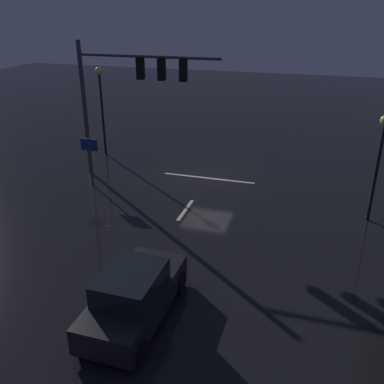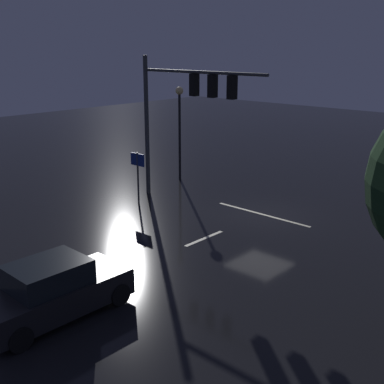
{
  "view_description": "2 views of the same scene",
  "coord_description": "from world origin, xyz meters",
  "px_view_note": "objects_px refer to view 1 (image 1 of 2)",
  "views": [
    {
      "loc": [
        -5.38,
        20.55,
        8.57
      ],
      "look_at": [
        -0.96,
        6.12,
        1.92
      ],
      "focal_mm": 39.8,
      "sensor_mm": 36.0,
      "label": 1
    },
    {
      "loc": [
        -12.22,
        18.02,
        7.43
      ],
      "look_at": [
        -0.69,
        5.47,
        2.41
      ],
      "focal_mm": 46.38,
      "sensor_mm": 36.0,
      "label": 2
    }
  ],
  "objects_px": {
    "street_lamp_left_kerb": "(381,148)",
    "street_lamp_right_kerb": "(101,95)",
    "traffic_signal_assembly": "(129,84)",
    "route_sign": "(90,152)",
    "car_approaching": "(134,295)"
  },
  "relations": [
    {
      "from": "street_lamp_left_kerb",
      "to": "street_lamp_right_kerb",
      "type": "relative_size",
      "value": 0.87
    },
    {
      "from": "traffic_signal_assembly",
      "to": "route_sign",
      "type": "height_order",
      "value": "traffic_signal_assembly"
    },
    {
      "from": "traffic_signal_assembly",
      "to": "street_lamp_right_kerb",
      "type": "height_order",
      "value": "traffic_signal_assembly"
    },
    {
      "from": "street_lamp_right_kerb",
      "to": "route_sign",
      "type": "relative_size",
      "value": 2.07
    },
    {
      "from": "traffic_signal_assembly",
      "to": "car_approaching",
      "type": "relative_size",
      "value": 1.67
    },
    {
      "from": "street_lamp_left_kerb",
      "to": "street_lamp_right_kerb",
      "type": "height_order",
      "value": "street_lamp_right_kerb"
    },
    {
      "from": "street_lamp_left_kerb",
      "to": "route_sign",
      "type": "xyz_separation_m",
      "value": [
        13.32,
        0.07,
        -1.42
      ]
    },
    {
      "from": "street_lamp_left_kerb",
      "to": "route_sign",
      "type": "bearing_deg",
      "value": 0.32
    },
    {
      "from": "traffic_signal_assembly",
      "to": "street_lamp_right_kerb",
      "type": "relative_size",
      "value": 1.39
    },
    {
      "from": "street_lamp_right_kerb",
      "to": "street_lamp_left_kerb",
      "type": "bearing_deg",
      "value": 162.89
    },
    {
      "from": "car_approaching",
      "to": "street_lamp_right_kerb",
      "type": "xyz_separation_m",
      "value": [
        7.95,
        -13.38,
        2.88
      ]
    },
    {
      "from": "street_lamp_right_kerb",
      "to": "route_sign",
      "type": "distance_m",
      "value": 5.32
    },
    {
      "from": "street_lamp_right_kerb",
      "to": "route_sign",
      "type": "height_order",
      "value": "street_lamp_right_kerb"
    },
    {
      "from": "traffic_signal_assembly",
      "to": "route_sign",
      "type": "distance_m",
      "value": 3.87
    },
    {
      "from": "traffic_signal_assembly",
      "to": "car_approaching",
      "type": "height_order",
      "value": "traffic_signal_assembly"
    }
  ]
}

